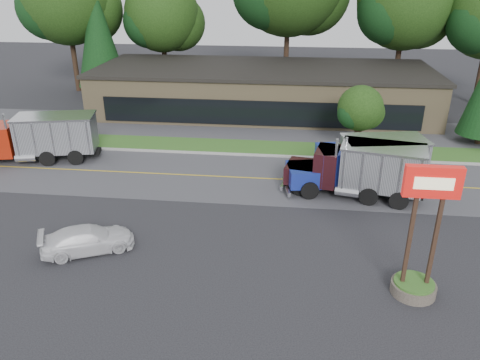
{
  "coord_description": "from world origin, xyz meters",
  "views": [
    {
      "loc": [
        4.93,
        -19.78,
        12.76
      ],
      "look_at": [
        2.15,
        4.59,
        1.8
      ],
      "focal_mm": 35.0,
      "sensor_mm": 36.0,
      "label": 1
    }
  ],
  "objects_px": {
    "bilo_sign": "(420,253)",
    "dump_truck_maroon": "(362,169)",
    "dump_truck_red": "(39,137)",
    "dump_truck_blue": "(364,163)",
    "rally_car": "(88,239)"
  },
  "relations": [
    {
      "from": "bilo_sign",
      "to": "dump_truck_maroon",
      "type": "relative_size",
      "value": 0.7
    },
    {
      "from": "bilo_sign",
      "to": "dump_truck_blue",
      "type": "xyz_separation_m",
      "value": [
        -0.91,
        10.59,
        -0.22
      ]
    },
    {
      "from": "rally_car",
      "to": "bilo_sign",
      "type": "bearing_deg",
      "value": -122.02
    },
    {
      "from": "dump_truck_maroon",
      "to": "rally_car",
      "type": "relative_size",
      "value": 1.9
    },
    {
      "from": "bilo_sign",
      "to": "rally_car",
      "type": "bearing_deg",
      "value": 173.87
    },
    {
      "from": "dump_truck_red",
      "to": "dump_truck_blue",
      "type": "distance_m",
      "value": 22.92
    },
    {
      "from": "dump_truck_red",
      "to": "dump_truck_blue",
      "type": "relative_size",
      "value": 1.09
    },
    {
      "from": "dump_truck_maroon",
      "to": "dump_truck_red",
      "type": "bearing_deg",
      "value": 3.13
    },
    {
      "from": "dump_truck_blue",
      "to": "dump_truck_maroon",
      "type": "height_order",
      "value": "same"
    },
    {
      "from": "dump_truck_blue",
      "to": "dump_truck_maroon",
      "type": "bearing_deg",
      "value": 64.32
    },
    {
      "from": "dump_truck_blue",
      "to": "bilo_sign",
      "type": "bearing_deg",
      "value": 84.33
    },
    {
      "from": "dump_truck_blue",
      "to": "rally_car",
      "type": "bearing_deg",
      "value": 21.2
    },
    {
      "from": "dump_truck_red",
      "to": "dump_truck_maroon",
      "type": "bearing_deg",
      "value": 158.59
    },
    {
      "from": "dump_truck_red",
      "to": "dump_truck_blue",
      "type": "bearing_deg",
      "value": 161.11
    },
    {
      "from": "rally_car",
      "to": "dump_truck_red",
      "type": "bearing_deg",
      "value": 10.54
    }
  ]
}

